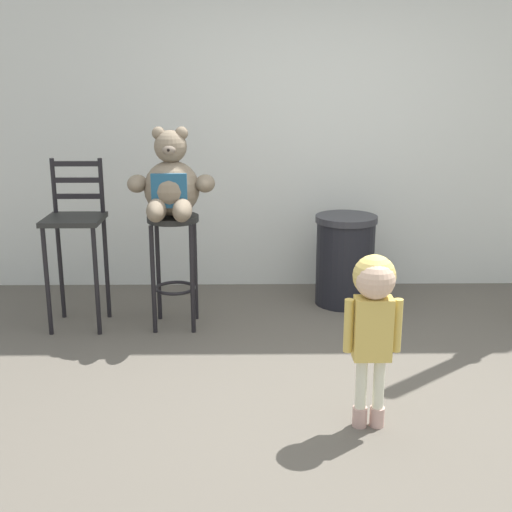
{
  "coord_description": "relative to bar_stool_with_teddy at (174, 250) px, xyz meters",
  "views": [
    {
      "loc": [
        -0.48,
        -3.32,
        1.76
      ],
      "look_at": [
        -0.43,
        0.58,
        0.69
      ],
      "focal_mm": 46.38,
      "sensor_mm": 36.0,
      "label": 1
    }
  ],
  "objects": [
    {
      "name": "trash_bin",
      "position": [
        1.29,
        0.47,
        -0.21
      ],
      "size": [
        0.48,
        0.48,
        0.71
      ],
      "color": "black",
      "rests_on": "ground_plane"
    },
    {
      "name": "bar_stool_with_teddy",
      "position": [
        0.0,
        0.0,
        0.0
      ],
      "size": [
        0.36,
        0.36,
        0.81
      ],
      "color": "black",
      "rests_on": "ground_plane"
    },
    {
      "name": "bar_chair_empty",
      "position": [
        -0.69,
        0.04,
        0.13
      ],
      "size": [
        0.4,
        0.4,
        1.19
      ],
      "color": "black",
      "rests_on": "ground_plane"
    },
    {
      "name": "teddy_bear",
      "position": [
        0.0,
        -0.03,
        0.47
      ],
      "size": [
        0.6,
        0.54,
        0.61
      ],
      "color": "#7B6B57",
      "rests_on": "bar_stool_with_teddy"
    },
    {
      "name": "building_wall",
      "position": [
        1.0,
        1.12,
        1.43
      ],
      "size": [
        6.14,
        0.3,
        3.99
      ],
      "primitive_type": "cube",
      "color": "silver",
      "rests_on": "ground_plane"
    },
    {
      "name": "child_walking",
      "position": [
        1.14,
        -1.44,
        0.09
      ],
      "size": [
        0.29,
        0.23,
        0.91
      ],
      "rotation": [
        0.0,
        0.0,
        -1.67
      ],
      "color": "#C79D8F",
      "rests_on": "ground_plane"
    },
    {
      "name": "ground_plane",
      "position": [
        1.0,
        -1.2,
        -0.57
      ],
      "size": [
        24.0,
        24.0,
        0.0
      ],
      "primitive_type": "plane",
      "color": "#595249"
    }
  ]
}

